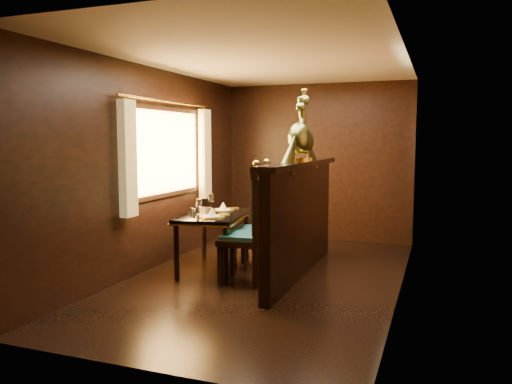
% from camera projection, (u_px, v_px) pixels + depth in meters
% --- Properties ---
extents(ground, '(5.00, 5.00, 0.00)m').
position_uv_depth(ground, '(266.00, 278.00, 5.82)').
color(ground, black).
rests_on(ground, ground).
extents(room_shell, '(3.04, 5.04, 2.52)m').
position_uv_depth(room_shell, '(260.00, 142.00, 5.70)').
color(room_shell, black).
rests_on(room_shell, ground).
extents(partition, '(0.26, 2.70, 1.36)m').
position_uv_depth(partition, '(300.00, 216.00, 5.92)').
color(partition, black).
rests_on(partition, ground).
extents(dining_table, '(0.90, 1.30, 0.91)m').
position_uv_depth(dining_table, '(214.00, 219.00, 6.13)').
color(dining_table, black).
rests_on(dining_table, ground).
extents(chair_left, '(0.53, 0.56, 1.39)m').
position_uv_depth(chair_left, '(254.00, 219.00, 5.58)').
color(chair_left, black).
rests_on(chair_left, ground).
extents(chair_right, '(0.50, 0.52, 1.30)m').
position_uv_depth(chair_right, '(263.00, 215.00, 6.20)').
color(chair_right, black).
rests_on(chair_right, ground).
extents(peacock_left, '(0.27, 0.72, 0.85)m').
position_uv_depth(peacock_left, '(299.00, 124.00, 5.72)').
color(peacock_left, '#194D31').
rests_on(peacock_left, partition).
extents(peacock_right, '(0.23, 0.63, 0.74)m').
position_uv_depth(peacock_right, '(304.00, 129.00, 5.93)').
color(peacock_right, '#194D31').
rests_on(peacock_right, partition).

